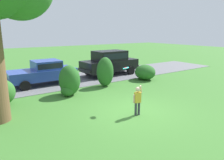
{
  "coord_description": "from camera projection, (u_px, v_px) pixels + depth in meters",
  "views": [
    {
      "loc": [
        -5.76,
        -6.62,
        3.43
      ],
      "look_at": [
        -0.11,
        1.55,
        1.1
      ],
      "focal_mm": 33.75,
      "sensor_mm": 36.0,
      "label": 1
    }
  ],
  "objects": [
    {
      "name": "shrub_near_tree",
      "position": [
        0.0,
        93.0,
        9.8
      ],
      "size": [
        1.35,
        1.25,
        1.27
      ],
      "color": "#33702B",
      "rests_on": "ground"
    },
    {
      "name": "parked_suv",
      "position": [
        110.0,
        61.0,
        16.52
      ],
      "size": [
        4.77,
        2.24,
        1.92
      ],
      "color": "black",
      "rests_on": "ground"
    },
    {
      "name": "shrub_centre_right",
      "position": [
        145.0,
        72.0,
        15.03
      ],
      "size": [
        1.4,
        1.52,
        1.08
      ],
      "color": "#286023",
      "rests_on": "ground"
    },
    {
      "name": "parked_sedan",
      "position": [
        43.0,
        71.0,
        13.67
      ],
      "size": [
        4.4,
        2.1,
        1.56
      ],
      "color": "#28429E",
      "rests_on": "ground"
    },
    {
      "name": "shrub_centre",
      "position": [
        105.0,
        72.0,
        13.17
      ],
      "size": [
        1.09,
        0.98,
        1.84
      ],
      "color": "#286023",
      "rests_on": "ground"
    },
    {
      "name": "ground_plane",
      "position": [
        134.0,
        111.0,
        9.27
      ],
      "size": [
        80.0,
        80.0,
        0.0
      ],
      "primitive_type": "plane",
      "color": "#3D752D"
    },
    {
      "name": "shrub_centre_left",
      "position": [
        69.0,
        81.0,
        11.38
      ],
      "size": [
        1.14,
        1.25,
        1.63
      ],
      "color": "#286023",
      "rests_on": "ground"
    },
    {
      "name": "driveway_strip",
      "position": [
        69.0,
        80.0,
        14.87
      ],
      "size": [
        28.0,
        4.4,
        0.02
      ],
      "primitive_type": "cube",
      "color": "slate",
      "rests_on": "ground"
    },
    {
      "name": "frisbee",
      "position": [
        126.0,
        68.0,
        9.16
      ],
      "size": [
        0.29,
        0.28,
        0.12
      ],
      "color": "#1EB7B2"
    },
    {
      "name": "child_thrower",
      "position": [
        138.0,
        99.0,
        8.63
      ],
      "size": [
        0.48,
        0.23,
        1.29
      ],
      "color": "#383842",
      "rests_on": "ground"
    }
  ]
}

